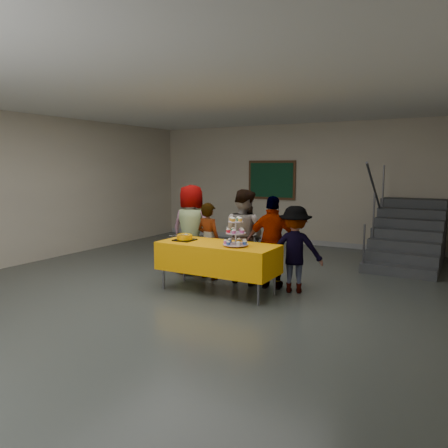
% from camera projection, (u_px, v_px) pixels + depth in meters
% --- Properties ---
extents(room_shell, '(10.00, 10.04, 3.02)m').
position_uv_depth(room_shell, '(186.00, 155.00, 6.56)').
color(room_shell, '#4C514C').
rests_on(room_shell, ground).
extents(bake_table, '(1.88, 0.78, 0.77)m').
position_uv_depth(bake_table, '(218.00, 257.00, 6.78)').
color(bake_table, '#595960').
rests_on(bake_table, ground).
extents(cupcake_stand, '(0.38, 0.38, 0.44)m').
position_uv_depth(cupcake_stand, '(236.00, 235.00, 6.49)').
color(cupcake_stand, silver).
rests_on(cupcake_stand, bake_table).
extents(bear_cake, '(0.32, 0.36, 0.12)m').
position_uv_depth(bear_cake, '(185.00, 237.00, 7.01)').
color(bear_cake, black).
rests_on(bear_cake, bake_table).
extents(schoolchild_a, '(0.83, 0.58, 1.63)m').
position_uv_depth(schoolchild_a, '(192.00, 230.00, 7.93)').
color(schoolchild_a, slate).
rests_on(schoolchild_a, ground).
extents(schoolchild_b, '(0.54, 0.41, 1.34)m').
position_uv_depth(schoolchild_b, '(209.00, 241.00, 7.57)').
color(schoolchild_b, slate).
rests_on(schoolchild_b, ground).
extents(schoolchild_c, '(0.86, 0.72, 1.58)m').
position_uv_depth(schoolchild_c, '(244.00, 236.00, 7.33)').
color(schoolchild_c, '#5D5C65').
rests_on(schoolchild_c, ground).
extents(schoolchild_d, '(0.93, 0.55, 1.49)m').
position_uv_depth(schoolchild_d, '(273.00, 243.00, 6.96)').
color(schoolchild_d, slate).
rests_on(schoolchild_d, ground).
extents(schoolchild_e, '(0.99, 0.76, 1.35)m').
position_uv_depth(schoolchild_e, '(295.00, 249.00, 6.77)').
color(schoolchild_e, slate).
rests_on(schoolchild_e, ground).
extents(staircase, '(1.30, 2.40, 2.04)m').
position_uv_depth(staircase, '(409.00, 238.00, 8.98)').
color(staircase, '#424447').
rests_on(staircase, ground).
extents(noticeboard, '(1.30, 0.05, 1.00)m').
position_uv_depth(noticeboard, '(272.00, 180.00, 11.25)').
color(noticeboard, '#472B16').
rests_on(noticeboard, ground).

